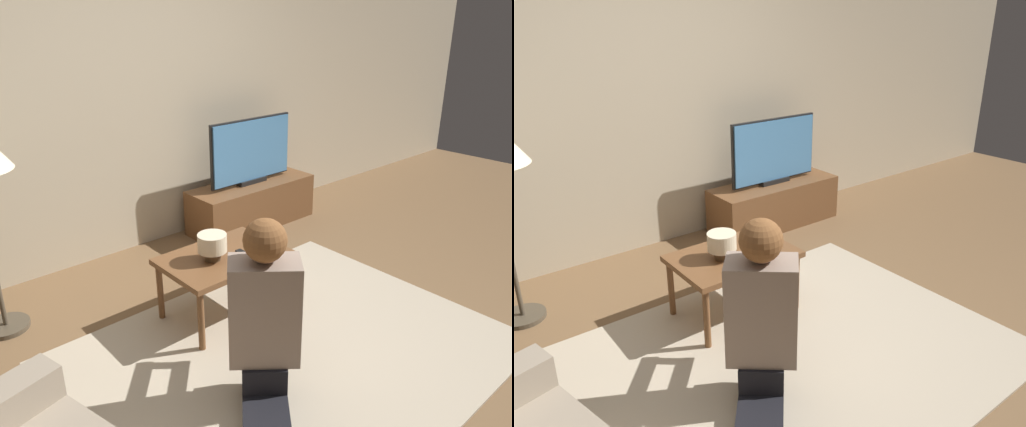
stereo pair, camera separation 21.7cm
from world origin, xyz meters
TOP-DOWN VIEW (x-y plane):
  - ground_plane at (0.00, 0.00)m, footprint 10.00×10.00m
  - wall_back at (0.00, 1.93)m, footprint 10.00×0.06m
  - rug at (0.00, 0.00)m, footprint 2.42×1.89m
  - tv_stand at (1.11, 1.60)m, footprint 1.22×0.43m
  - tv at (1.11, 1.60)m, footprint 0.90×0.08m
  - coffee_table at (-0.02, 0.58)m, footprint 0.76×0.52m
  - person_kneeling at (-0.37, -0.18)m, footprint 0.67×0.74m
  - table_lamp at (-0.11, 0.57)m, footprint 0.18×0.18m
  - remote at (0.07, 0.48)m, footprint 0.04×0.15m

SIDE VIEW (x-z plane):
  - ground_plane at x=0.00m, z-range 0.00..0.00m
  - rug at x=0.00m, z-range 0.00..0.02m
  - tv_stand at x=1.11m, z-range 0.00..0.41m
  - coffee_table at x=-0.02m, z-range 0.17..0.60m
  - remote at x=0.07m, z-range 0.44..0.45m
  - person_kneeling at x=-0.37m, z-range 0.02..1.02m
  - table_lamp at x=-0.11m, z-range 0.45..0.62m
  - tv at x=1.11m, z-range 0.41..1.00m
  - wall_back at x=0.00m, z-range 0.00..2.60m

